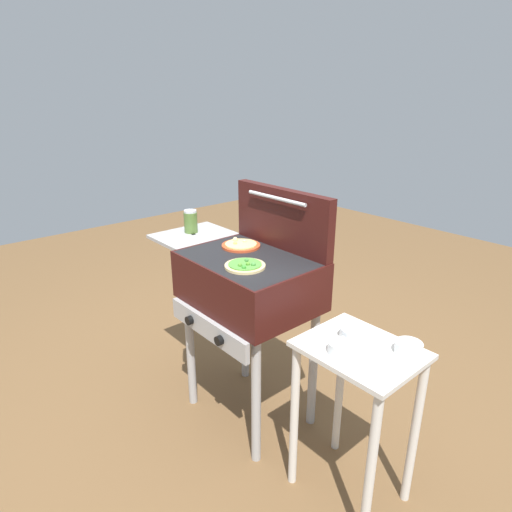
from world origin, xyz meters
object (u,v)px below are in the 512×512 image
topping_bowl_middle (408,348)px  sauce_jar (191,221)px  topping_bowl_near (340,348)px  topping_bowl_far (353,333)px  prep_table (356,391)px  pizza_cheese (241,245)px  pizza_veggie (245,265)px  grill (247,284)px

topping_bowl_middle → sauce_jar: bearing=-176.1°
topping_bowl_near → topping_bowl_far: 0.13m
sauce_jar → prep_table: bearing=-0.6°
sauce_jar → pizza_cheese: bearing=8.1°
topping_bowl_far → topping_bowl_middle: (0.20, 0.07, 0.00)m
pizza_cheese → topping_bowl_far: bearing=-2.3°
pizza_veggie → topping_bowl_near: pizza_veggie is taller
pizza_cheese → sauce_jar: 0.38m
grill → pizza_cheese: bearing=151.7°
topping_bowl_near → topping_bowl_middle: same height
pizza_cheese → topping_bowl_far: pizza_cheese is taller
pizza_cheese → sauce_jar: size_ratio=1.54×
sauce_jar → topping_bowl_middle: (1.32, 0.09, -0.22)m
pizza_veggie → topping_bowl_near: (0.54, 0.01, -0.17)m
grill → pizza_cheese: size_ratio=4.92×
grill → topping_bowl_far: (0.61, 0.04, -0.02)m
topping_bowl_middle → prep_table: bearing=-143.3°
topping_bowl_far → topping_bowl_middle: 0.21m
grill → pizza_cheese: (-0.13, 0.07, 0.15)m
pizza_veggie → topping_bowl_middle: (0.71, 0.20, -0.17)m
topping_bowl_middle → topping_bowl_near: bearing=-131.5°
grill → pizza_cheese: 0.21m
pizza_cheese → topping_bowl_near: (0.77, -0.15, -0.17)m
topping_bowl_near → topping_bowl_middle: (0.17, 0.19, 0.00)m
pizza_veggie → topping_bowl_far: pizza_veggie is taller
topping_bowl_far → pizza_cheese: bearing=177.7°
grill → pizza_veggie: pizza_veggie is taller
prep_table → topping_bowl_near: size_ratio=7.81×
pizza_cheese → sauce_jar: sauce_jar is taller
pizza_veggie → sauce_jar: 0.62m
prep_table → topping_bowl_middle: bearing=36.7°
prep_table → sauce_jar: bearing=179.4°
sauce_jar → prep_table: (1.18, -0.01, -0.45)m
grill → topping_bowl_middle: 0.82m
prep_table → topping_bowl_middle: topping_bowl_middle is taller
prep_table → grill: bearing=-179.6°
pizza_cheese → topping_bowl_near: 0.81m
pizza_cheese → topping_bowl_middle: pizza_cheese is taller
pizza_cheese → topping_bowl_middle: 0.96m
prep_table → topping_bowl_far: size_ratio=6.78×
sauce_jar → topping_bowl_middle: 1.34m
topping_bowl_near → topping_bowl_far: size_ratio=0.87×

